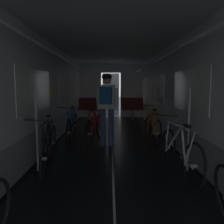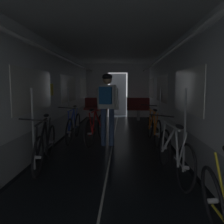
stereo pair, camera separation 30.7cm
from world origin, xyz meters
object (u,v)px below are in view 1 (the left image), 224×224
bench_seat_far_right (132,107)px  bicycle_black (48,147)px  bicycle_blue (72,127)px  bench_seat_far_left (90,107)px  bicycle_red_in_aisle (95,128)px  person_cyclist_aisle (107,101)px  bicycle_silver (179,152)px  bicycle_orange (152,128)px

bench_seat_far_right → bicycle_black: bearing=-109.1°
bicycle_blue → bench_seat_far_left: bearing=88.0°
bench_seat_far_left → bicycle_red_in_aisle: size_ratio=0.59×
bench_seat_far_left → person_cyclist_aisle: bearing=-79.7°
bicycle_blue → bicycle_black: bicycle_black is taller
bicycle_silver → person_cyclist_aisle: bearing=121.4°
bench_seat_far_left → bench_seat_far_right: 1.80m
bicycle_blue → bicycle_black: (-0.08, -1.99, -0.00)m
bicycle_orange → bicycle_blue: bearing=175.8°
bench_seat_far_left → bicycle_orange: bearing=-64.3°
bicycle_black → bicycle_red_in_aisle: bicycle_black is taller
bench_seat_far_left → bicycle_silver: 6.51m
bicycle_silver → bicycle_red_in_aisle: (-1.47, 2.18, 0.00)m
bicycle_blue → bicycle_red_in_aisle: (0.61, -0.18, 0.00)m
bench_seat_far_left → bicycle_red_in_aisle: bearing=-83.3°
bicycle_orange → bicycle_black: bicycle_black is taller
bicycle_blue → bicycle_red_in_aisle: 0.64m
bench_seat_far_left → bicycle_silver: (1.95, -6.21, -0.19)m
person_cyclist_aisle → bicycle_blue: bearing=154.4°
bicycle_silver → bicycle_blue: size_ratio=1.00×
bench_seat_far_right → person_cyclist_aisle: 4.44m
bicycle_orange → bicycle_red_in_aisle: bearing=-179.1°
bicycle_blue → bicycle_black: 1.99m
bicycle_black → bench_seat_far_left: bearing=87.9°
bench_seat_far_right → bicycle_red_in_aisle: 4.25m
bicycle_red_in_aisle → bench_seat_far_left: bearing=96.7°
bicycle_silver → bicycle_blue: 3.14m
bicycle_orange → bicycle_blue: 2.07m
bench_seat_far_left → bicycle_orange: size_ratio=0.58×
bench_seat_far_right → bicycle_silver: 6.21m
bicycle_silver → bicycle_black: bearing=170.4°
bench_seat_far_left → bench_seat_far_right: same height
bench_seat_far_left → bicycle_black: 5.85m
bicycle_black → person_cyclist_aisle: bearing=57.2°
bicycle_orange → bench_seat_far_right: bearing=91.8°
person_cyclist_aisle → bicycle_red_in_aisle: (-0.30, 0.26, -0.69)m
bicycle_blue → bench_seat_far_right: bearing=63.3°
bench_seat_far_left → bench_seat_far_right: size_ratio=1.00×
bench_seat_far_left → bicycle_blue: bench_seat_far_left is taller
bench_seat_far_left → bench_seat_far_right: (1.80, 0.00, 0.00)m
bench_seat_far_left → bicycle_black: (-0.22, -5.84, -0.18)m
bicycle_red_in_aisle → bicycle_blue: bearing=164.0°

